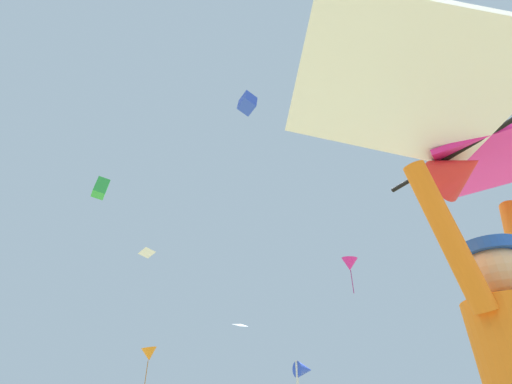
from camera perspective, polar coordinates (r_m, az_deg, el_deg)
The scene contains 8 objects.
held_stunt_kite at distance 2.05m, azimuth 30.76°, elevation 7.79°, with size 2.10×1.11×0.43m.
distant_kite_white_mid_right at distance 25.00m, azimuth -17.09°, elevation -9.25°, with size 1.09×1.04×0.48m.
distant_kite_white_high_right at distance 25.43m, azimuth -2.59°, elevation -20.47°, with size 1.16×1.13×0.42m.
distant_kite_blue_far_center at distance 19.81m, azimuth -1.40°, elevation 14.06°, with size 1.11×1.13×1.52m.
distant_kite_magenta_high_left at distance 15.95m, azimuth 14.80°, elevation -11.13°, with size 0.71×0.77×1.57m.
distant_kite_orange_low_right at distance 27.91m, azimuth -16.78°, elevation -23.63°, with size 1.37×1.26×2.41m.
distant_kite_green_overhead_distant at distance 27.03m, azimuth -23.64°, elevation 0.58°, with size 0.95×0.97×1.48m.
marker_flag at distance 6.21m, azimuth 7.66°, elevation -27.32°, with size 0.30×0.24×1.67m.
Camera 1 is at (-1.48, -0.60, 1.01)m, focal length 24.94 mm.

